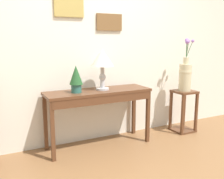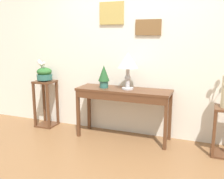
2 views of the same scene
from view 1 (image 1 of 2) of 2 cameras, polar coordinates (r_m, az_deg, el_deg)
back_wall_with_art at (r=3.58m, az=-3.76°, el=11.04°), size 9.00×0.13×2.80m
console_table at (r=3.32m, az=-2.87°, el=-1.90°), size 1.37×0.43×0.75m
table_lamp at (r=3.30m, az=-2.15°, el=6.47°), size 0.29×0.29×0.52m
potted_plant_on_console at (r=3.17m, az=-7.94°, el=2.58°), size 0.17×0.17×0.33m
pedestal_stand_right at (r=4.12m, az=15.45°, el=-4.60°), size 0.31×0.31×0.64m
flower_vase_tall_right at (r=4.01m, az=15.87°, el=3.30°), size 0.23×0.19×0.78m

